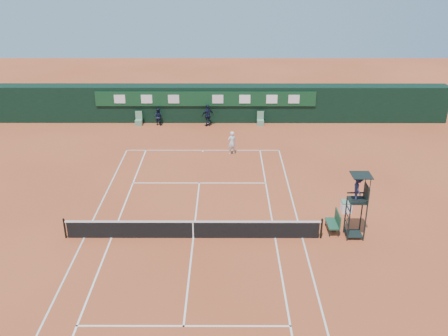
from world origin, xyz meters
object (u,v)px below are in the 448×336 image
Objects in this scene: umpire_chair at (358,193)px; player_bench at (335,221)px; tennis_net at (193,229)px; player at (232,143)px; cooler at (346,206)px.

player_bench is at bearing 151.06° from umpire_chair.
umpire_chair is 2.85× the size of player_bench.
umpire_chair reaches higher than player_bench.
player is (2.07, 11.23, 0.33)m from tennis_net.
player_bench is at bearing -117.27° from cooler.
player reaches higher than cooler.
tennis_net is 8.72m from cooler.
cooler is at bearing 85.32° from umpire_chair.
player reaches higher than player_bench.
cooler is at bearing 98.59° from player.
umpire_chair reaches higher than player.
tennis_net is 7.69× the size of player.
umpire_chair is 12.69m from player.
player_bench is (-0.87, 0.48, -1.86)m from umpire_chair.
cooler is at bearing 62.73° from player_bench.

